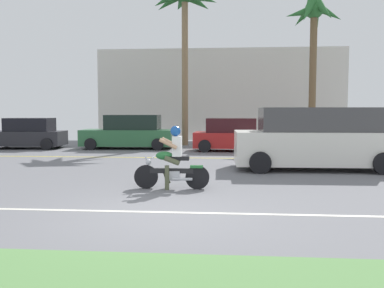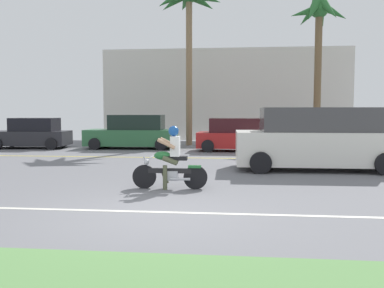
% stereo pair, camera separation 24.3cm
% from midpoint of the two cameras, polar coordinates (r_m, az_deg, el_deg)
% --- Properties ---
extents(ground, '(56.00, 30.00, 0.04)m').
position_cam_midpoint_polar(ground, '(10.34, -1.14, -5.64)').
color(ground, slate).
extents(lane_line_near, '(50.40, 0.12, 0.01)m').
position_cam_midpoint_polar(lane_line_near, '(7.52, -3.94, -9.31)').
color(lane_line_near, silver).
rests_on(lane_line_near, ground).
extents(lane_line_far, '(50.40, 0.12, 0.01)m').
position_cam_midpoint_polar(lane_line_far, '(16.08, 1.44, -1.93)').
color(lane_line_far, yellow).
rests_on(lane_line_far, ground).
extents(motorcyclist, '(1.76, 0.57, 1.47)m').
position_cam_midpoint_polar(motorcyclist, '(9.62, -2.27, -2.54)').
color(motorcyclist, black).
rests_on(motorcyclist, ground).
extents(suv_nearby, '(5.10, 2.26, 1.92)m').
position_cam_midpoint_polar(suv_nearby, '(13.37, 17.33, 0.58)').
color(suv_nearby, white).
rests_on(suv_nearby, ground).
extents(parked_car_0, '(3.76, 2.01, 1.49)m').
position_cam_midpoint_polar(parked_car_0, '(21.82, -20.85, 1.29)').
color(parked_car_0, '#232328').
rests_on(parked_car_0, ground).
extents(parked_car_1, '(4.43, 1.98, 1.64)m').
position_cam_midpoint_polar(parked_car_1, '(20.39, -7.74, 1.52)').
color(parked_car_1, '#2D663D').
rests_on(parked_car_1, ground).
extents(parked_car_2, '(3.88, 1.90, 1.50)m').
position_cam_midpoint_polar(parked_car_2, '(19.04, 6.72, 1.14)').
color(parked_car_2, '#AD1E1E').
rests_on(parked_car_2, ground).
extents(parked_car_3, '(3.91, 2.15, 1.42)m').
position_cam_midpoint_polar(parked_car_3, '(20.43, 23.51, 0.93)').
color(parked_car_3, silver).
rests_on(parked_car_3, ground).
extents(palm_tree_0, '(3.64, 3.60, 8.47)m').
position_cam_midpoint_polar(palm_tree_0, '(22.84, -0.13, 18.32)').
color(palm_tree_0, '#846B4C').
rests_on(palm_tree_0, ground).
extents(palm_tree_1, '(3.15, 2.98, 7.84)m').
position_cam_midpoint_polar(palm_tree_1, '(23.87, 17.29, 15.40)').
color(palm_tree_1, brown).
rests_on(palm_tree_1, ground).
extents(building_far, '(15.61, 4.00, 5.75)m').
position_cam_midpoint_polar(building_far, '(28.13, 4.87, 6.65)').
color(building_far, beige).
rests_on(building_far, ground).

